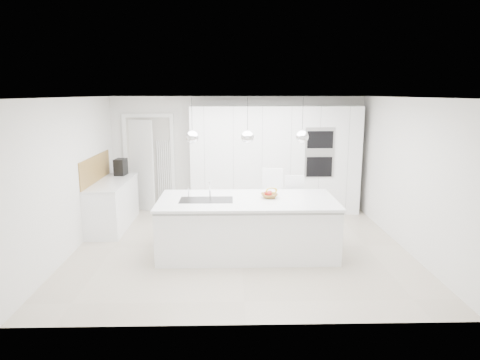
{
  "coord_description": "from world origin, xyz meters",
  "views": [
    {
      "loc": [
        -0.17,
        -6.9,
        2.57
      ],
      "look_at": [
        0.0,
        0.3,
        1.1
      ],
      "focal_mm": 32.0,
      "sensor_mm": 36.0,
      "label": 1
    }
  ],
  "objects_px": {
    "fruit_bowl": "(269,196)",
    "bar_stool_left": "(273,203)",
    "bar_stool_right": "(295,208)",
    "espresso_machine": "(121,167)",
    "island_base": "(247,228)"
  },
  "relations": [
    {
      "from": "fruit_bowl",
      "to": "espresso_machine",
      "type": "height_order",
      "value": "espresso_machine"
    },
    {
      "from": "bar_stool_right",
      "to": "fruit_bowl",
      "type": "bearing_deg",
      "value": -130.1
    },
    {
      "from": "bar_stool_left",
      "to": "fruit_bowl",
      "type": "bearing_deg",
      "value": -89.55
    },
    {
      "from": "island_base",
      "to": "espresso_machine",
      "type": "xyz_separation_m",
      "value": [
        -2.53,
        2.16,
        0.64
      ]
    },
    {
      "from": "fruit_bowl",
      "to": "espresso_machine",
      "type": "distance_m",
      "value": 3.54
    },
    {
      "from": "island_base",
      "to": "espresso_machine",
      "type": "bearing_deg",
      "value": 139.45
    },
    {
      "from": "fruit_bowl",
      "to": "bar_stool_left",
      "type": "height_order",
      "value": "bar_stool_left"
    },
    {
      "from": "fruit_bowl",
      "to": "bar_stool_left",
      "type": "relative_size",
      "value": 0.23
    },
    {
      "from": "bar_stool_left",
      "to": "bar_stool_right",
      "type": "xyz_separation_m",
      "value": [
        0.39,
        -0.09,
        -0.06
      ]
    },
    {
      "from": "espresso_machine",
      "to": "bar_stool_left",
      "type": "distance_m",
      "value": 3.33
    },
    {
      "from": "espresso_machine",
      "to": "bar_stool_right",
      "type": "xyz_separation_m",
      "value": [
        3.43,
        -1.37,
        -0.52
      ]
    },
    {
      "from": "bar_stool_left",
      "to": "bar_stool_right",
      "type": "relative_size",
      "value": 1.1
    },
    {
      "from": "fruit_bowl",
      "to": "bar_stool_left",
      "type": "xyz_separation_m",
      "value": [
        0.14,
        0.75,
        -0.33
      ]
    },
    {
      "from": "island_base",
      "to": "fruit_bowl",
      "type": "bearing_deg",
      "value": 19.22
    },
    {
      "from": "espresso_machine",
      "to": "fruit_bowl",
      "type": "bearing_deg",
      "value": -28.96
    }
  ]
}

